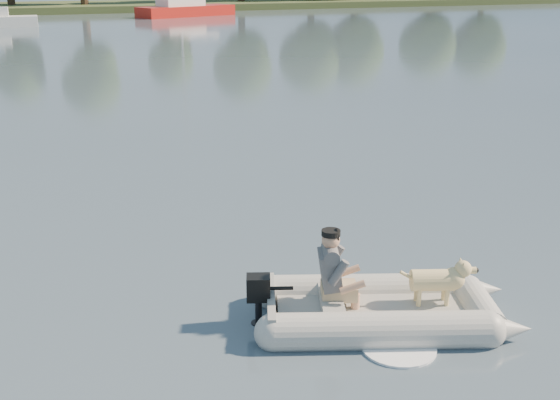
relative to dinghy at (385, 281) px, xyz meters
name	(u,v)px	position (x,y,z in m)	size (l,w,h in m)	color
water	(334,307)	(-0.37, 0.52, -0.50)	(160.00, 160.00, 0.00)	slate
shore_bank	(41,8)	(-0.37, 62.52, -0.25)	(160.00, 12.00, 0.70)	#47512D
dinghy	(385,281)	(0.00, 0.00, 0.00)	(4.21, 3.31, 1.19)	#A5A49F
man	(332,267)	(-0.55, 0.24, 0.16)	(0.62, 0.53, 0.92)	#56575B
dog	(432,284)	(0.53, -0.14, -0.06)	(0.79, 0.28, 0.53)	#D6B97B
outboard_motor	(259,302)	(-1.34, 0.47, -0.23)	(0.35, 0.25, 0.67)	black
motorboat	(3,14)	(-3.62, 45.21, 0.36)	(4.45, 1.71, 1.88)	white
sailboat	(185,10)	(10.18, 51.11, 0.00)	(8.49, 5.25, 11.22)	#AE1B13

